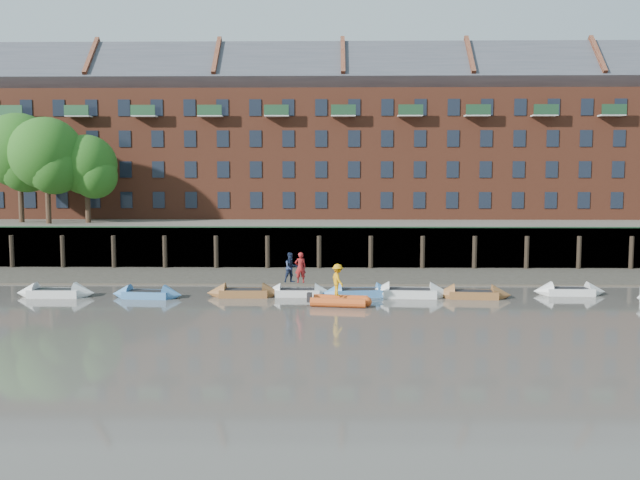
{
  "coord_description": "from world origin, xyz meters",
  "views": [
    {
      "loc": [
        -1.04,
        -30.26,
        7.2
      ],
      "look_at": [
        -1.76,
        12.0,
        3.2
      ],
      "focal_mm": 38.0,
      "sensor_mm": 36.0,
      "label": 1
    }
  ],
  "objects_px": {
    "rowboat_7": "(569,291)",
    "person_rower_a": "(300,268)",
    "rowboat_2": "(244,293)",
    "person_rib_crew": "(338,280)",
    "person_rower_b": "(291,268)",
    "rowboat_3": "(298,292)",
    "rowboat_4": "(359,293)",
    "rib_tender": "(342,301)",
    "rowboat_0": "(56,293)",
    "rowboat_6": "(473,294)",
    "rowboat_5": "(410,293)",
    "rowboat_1": "(147,294)"
  },
  "relations": [
    {
      "from": "rowboat_0",
      "to": "rowboat_5",
      "type": "relative_size",
      "value": 0.94
    },
    {
      "from": "rowboat_4",
      "to": "person_rower_b",
      "type": "relative_size",
      "value": 2.5
    },
    {
      "from": "rowboat_7",
      "to": "person_rower_b",
      "type": "bearing_deg",
      "value": -176.71
    },
    {
      "from": "rowboat_1",
      "to": "person_rower_b",
      "type": "distance_m",
      "value": 8.68
    },
    {
      "from": "rowboat_6",
      "to": "rowboat_4",
      "type": "bearing_deg",
      "value": -178.49
    },
    {
      "from": "rowboat_3",
      "to": "rowboat_6",
      "type": "distance_m",
      "value": 10.43
    },
    {
      "from": "person_rib_crew",
      "to": "rowboat_0",
      "type": "bearing_deg",
      "value": 60.79
    },
    {
      "from": "rowboat_7",
      "to": "rib_tender",
      "type": "relative_size",
      "value": 1.26
    },
    {
      "from": "rowboat_4",
      "to": "person_rower_b",
      "type": "bearing_deg",
      "value": 170.47
    },
    {
      "from": "rowboat_0",
      "to": "rowboat_4",
      "type": "xyz_separation_m",
      "value": [
        18.16,
        0.41,
        -0.01
      ]
    },
    {
      "from": "rib_tender",
      "to": "rowboat_4",
      "type": "bearing_deg",
      "value": 78.1
    },
    {
      "from": "person_rower_b",
      "to": "person_rib_crew",
      "type": "bearing_deg",
      "value": -74.91
    },
    {
      "from": "rowboat_1",
      "to": "rowboat_6",
      "type": "relative_size",
      "value": 0.96
    },
    {
      "from": "rowboat_5",
      "to": "rowboat_3",
      "type": "bearing_deg",
      "value": -177.81
    },
    {
      "from": "rowboat_7",
      "to": "person_rower_b",
      "type": "height_order",
      "value": "person_rower_b"
    },
    {
      "from": "rowboat_5",
      "to": "rib_tender",
      "type": "relative_size",
      "value": 1.44
    },
    {
      "from": "rib_tender",
      "to": "person_rower_a",
      "type": "distance_m",
      "value": 4.07
    },
    {
      "from": "rowboat_0",
      "to": "rowboat_7",
      "type": "bearing_deg",
      "value": 2.06
    },
    {
      "from": "rowboat_6",
      "to": "rowboat_7",
      "type": "bearing_deg",
      "value": 16.63
    },
    {
      "from": "rowboat_0",
      "to": "rib_tender",
      "type": "distance_m",
      "value": 17.27
    },
    {
      "from": "rowboat_2",
      "to": "person_rower_b",
      "type": "bearing_deg",
      "value": 6.73
    },
    {
      "from": "rowboat_1",
      "to": "rowboat_6",
      "type": "xyz_separation_m",
      "value": [
        19.32,
        0.25,
        0.01
      ]
    },
    {
      "from": "rowboat_4",
      "to": "rowboat_7",
      "type": "height_order",
      "value": "rowboat_4"
    },
    {
      "from": "rib_tender",
      "to": "rowboat_3",
      "type": "bearing_deg",
      "value": 140.31
    },
    {
      "from": "rowboat_3",
      "to": "rowboat_4",
      "type": "xyz_separation_m",
      "value": [
        3.68,
        -0.11,
        0.01
      ]
    },
    {
      "from": "rowboat_2",
      "to": "person_rib_crew",
      "type": "distance_m",
      "value": 6.26
    },
    {
      "from": "rowboat_5",
      "to": "person_rib_crew",
      "type": "bearing_deg",
      "value": -144.86
    },
    {
      "from": "rib_tender",
      "to": "rowboat_6",
      "type": "bearing_deg",
      "value": 25.72
    },
    {
      "from": "rowboat_5",
      "to": "rowboat_7",
      "type": "relative_size",
      "value": 1.15
    },
    {
      "from": "rowboat_2",
      "to": "rowboat_4",
      "type": "height_order",
      "value": "rowboat_2"
    },
    {
      "from": "rowboat_7",
      "to": "person_rower_b",
      "type": "distance_m",
      "value": 16.98
    },
    {
      "from": "rowboat_0",
      "to": "person_rower_a",
      "type": "height_order",
      "value": "person_rower_a"
    },
    {
      "from": "rowboat_2",
      "to": "rowboat_3",
      "type": "height_order",
      "value": "rowboat_2"
    },
    {
      "from": "rowboat_4",
      "to": "person_rower_a",
      "type": "bearing_deg",
      "value": 172.43
    },
    {
      "from": "rowboat_1",
      "to": "rib_tender",
      "type": "height_order",
      "value": "rowboat_1"
    },
    {
      "from": "rowboat_2",
      "to": "rowboat_5",
      "type": "bearing_deg",
      "value": -0.65
    },
    {
      "from": "person_rib_crew",
      "to": "rowboat_3",
      "type": "bearing_deg",
      "value": 18.73
    },
    {
      "from": "person_rower_b",
      "to": "rowboat_4",
      "type": "bearing_deg",
      "value": -31.44
    },
    {
      "from": "rowboat_1",
      "to": "person_rib_crew",
      "type": "relative_size",
      "value": 2.45
    },
    {
      "from": "rowboat_1",
      "to": "rowboat_7",
      "type": "relative_size",
      "value": 1.0
    },
    {
      "from": "rib_tender",
      "to": "person_rib_crew",
      "type": "bearing_deg",
      "value": 161.6
    },
    {
      "from": "rowboat_3",
      "to": "person_rower_b",
      "type": "relative_size",
      "value": 2.3
    },
    {
      "from": "rowboat_3",
      "to": "person_rower_b",
      "type": "distance_m",
      "value": 1.56
    },
    {
      "from": "rowboat_7",
      "to": "person_rower_a",
      "type": "xyz_separation_m",
      "value": [
        -16.33,
        -0.71,
        1.51
      ]
    },
    {
      "from": "rowboat_3",
      "to": "rowboat_4",
      "type": "height_order",
      "value": "rowboat_4"
    },
    {
      "from": "rowboat_2",
      "to": "rowboat_7",
      "type": "distance_m",
      "value": 19.72
    },
    {
      "from": "rib_tender",
      "to": "person_rib_crew",
      "type": "height_order",
      "value": "person_rib_crew"
    },
    {
      "from": "rowboat_5",
      "to": "rowboat_6",
      "type": "relative_size",
      "value": 1.1
    },
    {
      "from": "rowboat_2",
      "to": "person_rib_crew",
      "type": "height_order",
      "value": "person_rib_crew"
    },
    {
      "from": "rowboat_6",
      "to": "rib_tender",
      "type": "xyz_separation_m",
      "value": [
        -7.8,
        -2.39,
        0.03
      ]
    }
  ]
}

